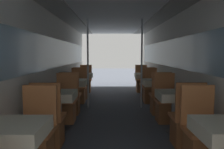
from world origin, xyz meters
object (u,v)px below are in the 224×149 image
object	(u,v)px
chair_left_far_0	(37,142)
chair_left_far_1	(66,107)
dining_table_right_1	(175,97)
chair_right_far_1	(166,107)
chair_left_far_2	(78,92)
chair_right_far_2	(150,92)
dining_table_left_0	(14,135)
chair_left_far_3	(86,84)
chair_right_far_0	(201,142)
chair_right_far_3	(142,84)
chair_left_near_1	(49,127)
dining_table_right_3	(144,77)
chair_right_near_3	(147,89)
chair_right_near_2	(160,101)
chair_left_near_3	(81,89)
dining_table_right_2	(155,84)
dining_table_left_2	(75,84)
dining_table_left_1	(58,98)
chair_right_near_1	(186,127)
dining_table_left_3	(83,77)
chair_left_near_2	(71,101)
support_pole_left_2	(88,64)
support_pole_right_2	(142,64)

from	to	relation	value
chair_left_far_0	chair_left_far_1	size ratio (longest dim) A/B	1.00
dining_table_right_1	chair_right_far_1	xyz separation A→B (m)	(0.00, 0.60, -0.33)
chair_left_far_2	chair_right_far_2	world-z (taller)	same
dining_table_left_0	chair_right_far_1	world-z (taller)	chair_right_far_1
chair_left_far_0	chair_left_far_3	world-z (taller)	same
chair_right_far_0	chair_right_far_3	bearing A→B (deg)	-90.00
chair_left_near_1	chair_right_far_1	xyz separation A→B (m)	(2.07, 1.21, 0.00)
chair_left_far_1	dining_table_right_3	bearing A→B (deg)	-124.96
chair_right_far_0	chair_right_far_3	world-z (taller)	same
chair_right_far_3	chair_right_near_3	bearing A→B (deg)	90.00
chair_left_near_1	chair_right_near_2	distance (m)	2.73
chair_left_near_3	dining_table_right_3	world-z (taller)	chair_left_near_3
chair_left_far_0	dining_table_right_2	size ratio (longest dim) A/B	1.35
dining_table_left_0	dining_table_right_3	world-z (taller)	same
dining_table_right_2	chair_right_far_3	world-z (taller)	chair_right_far_3
chair_right_near_3	dining_table_left_0	bearing A→B (deg)	-113.58
chair_left_far_1	dining_table_left_2	size ratio (longest dim) A/B	1.35
chair_right_near_2	chair_right_far_1	bearing A→B (deg)	-90.00
dining_table_left_2	chair_left_near_3	distance (m)	1.22
dining_table_left_0	chair_right_far_0	bearing A→B (deg)	16.25
dining_table_left_0	dining_table_right_3	size ratio (longest dim) A/B	1.00
dining_table_left_0	dining_table_right_2	size ratio (longest dim) A/B	1.00
dining_table_left_1	chair_left_far_2	distance (m)	2.41
chair_right_near_2	dining_table_left_2	bearing A→B (deg)	163.75
chair_right_near_1	chair_left_far_2	bearing A→B (deg)	124.70
dining_table_left_3	dining_table_right_3	bearing A→B (deg)	0.00
chair_left_near_1	dining_table_right_3	size ratio (longest dim) A/B	1.35
dining_table_right_2	chair_right_far_3	distance (m)	2.41
chair_left_far_0	chair_right_near_1	distance (m)	2.15
chair_left_near_2	support_pole_left_2	xyz separation A→B (m)	(0.34, 0.60, 0.84)
dining_table_right_1	dining_table_right_3	bearing A→B (deg)	90.00
dining_table_left_0	chair_left_far_2	bearing A→B (deg)	90.00
chair_left_near_1	support_pole_left_2	world-z (taller)	support_pole_left_2
chair_left_far_3	chair_left_near_2	bearing A→B (deg)	90.00
dining_table_left_2	dining_table_right_3	size ratio (longest dim) A/B	1.00
dining_table_right_1	chair_right_near_3	world-z (taller)	chair_right_near_3
chair_left_near_3	chair_left_far_3	size ratio (longest dim) A/B	1.00
chair_left_near_1	chair_right_far_3	distance (m)	5.20
dining_table_left_2	chair_left_near_2	distance (m)	0.69
chair_right_far_0	chair_right_far_2	distance (m)	3.57
chair_left_near_2	chair_right_far_1	size ratio (longest dim) A/B	1.00
dining_table_left_1	chair_left_near_1	xyz separation A→B (m)	(0.00, -0.60, -0.33)
support_pole_right_2	chair_right_far_0	bearing A→B (deg)	-83.39
chair_left_far_2	chair_left_near_3	xyz separation A→B (m)	(0.00, 0.58, 0.00)
chair_right_far_0	dining_table_right_2	distance (m)	2.98
chair_right_far_1	support_pole_right_2	distance (m)	1.49
chair_right_far_1	chair_left_near_2	bearing A→B (deg)	-15.52
chair_left_near_2	chair_right_far_3	size ratio (longest dim) A/B	1.00
chair_left_far_0	support_pole_right_2	size ratio (longest dim) A/B	0.44
chair_right_far_0	chair_right_near_3	distance (m)	4.14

